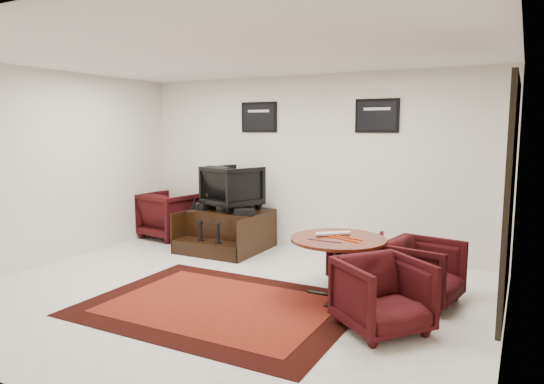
{
  "coord_description": "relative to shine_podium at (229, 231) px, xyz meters",
  "views": [
    {
      "loc": [
        3.09,
        -4.66,
        1.97
      ],
      "look_at": [
        0.17,
        0.9,
        1.14
      ],
      "focal_mm": 32.0,
      "sensor_mm": 36.0,
      "label": 1
    }
  ],
  "objects": [
    {
      "name": "paper_roll",
      "position": [
        2.31,
        -1.32,
        0.45
      ],
      "size": [
        0.35,
        0.31,
        0.05
      ],
      "primitive_type": "cylinder",
      "rotation": [
        0.0,
        1.57,
        0.7
      ],
      "color": "white",
      "rests_on": "meeting_table"
    },
    {
      "name": "table_chair_corner",
      "position": [
        3.1,
        -2.07,
        0.1
      ],
      "size": [
        1.04,
        1.05,
        0.79
      ],
      "primitive_type": "imported",
      "rotation": [
        0.0,
        0.0,
        0.88
      ],
      "color": "black",
      "rests_on": "ground"
    },
    {
      "name": "polish_kit",
      "position": [
        0.44,
        -0.22,
        0.39
      ],
      "size": [
        0.29,
        0.21,
        0.09
      ],
      "primitive_type": "cube",
      "rotation": [
        0.0,
        0.0,
        0.09
      ],
      "color": "black",
      "rests_on": "shine_podium"
    },
    {
      "name": "shine_podium",
      "position": [
        0.0,
        0.0,
        0.0
      ],
      "size": [
        1.23,
        1.26,
        0.63
      ],
      "color": "black",
      "rests_on": "ground"
    },
    {
      "name": "table_chair_back",
      "position": [
        2.33,
        -0.53,
        0.04
      ],
      "size": [
        0.72,
        0.69,
        0.67
      ],
      "primitive_type": "imported",
      "rotation": [
        0.0,
        0.0,
        3.28
      ],
      "color": "black",
      "rests_on": "ground"
    },
    {
      "name": "meeting_table",
      "position": [
        2.4,
        -1.4,
        0.34
      ],
      "size": [
        1.1,
        1.1,
        0.72
      ],
      "color": "#4A150A",
      "rests_on": "ground"
    },
    {
      "name": "shoes_pair",
      "position": [
        -0.41,
        -0.06,
        0.39
      ],
      "size": [
        0.29,
        0.33,
        0.1
      ],
      "color": "black",
      "rests_on": "shine_podium"
    },
    {
      "name": "ground",
      "position": [
        1.16,
        -1.92,
        -0.29
      ],
      "size": [
        6.0,
        6.0,
        0.0
      ],
      "primitive_type": "plane",
      "color": "white",
      "rests_on": "ground"
    },
    {
      "name": "umbrella_black",
      "position": [
        -0.69,
        -0.14,
        0.14
      ],
      "size": [
        0.32,
        0.12,
        0.87
      ],
      "primitive_type": null,
      "color": "black",
      "rests_on": "ground"
    },
    {
      "name": "armchair_side",
      "position": [
        -1.39,
        0.18,
        0.16
      ],
      "size": [
        1.0,
        0.95,
        0.91
      ],
      "primitive_type": "imported",
      "rotation": [
        0.0,
        0.0,
        2.99
      ],
      "color": "black",
      "rests_on": "ground"
    },
    {
      "name": "umbrella_hooked",
      "position": [
        -0.69,
        0.03,
        0.16
      ],
      "size": [
        0.34,
        0.13,
        0.91
      ],
      "primitive_type": null,
      "color": "black",
      "rests_on": "ground"
    },
    {
      "name": "shine_chair",
      "position": [
        0.0,
        0.13,
        0.75
      ],
      "size": [
        0.99,
        0.96,
        0.81
      ],
      "primitive_type": "imported",
      "rotation": [
        0.0,
        0.0,
        2.8
      ],
      "color": "black",
      "rests_on": "shine_podium"
    },
    {
      "name": "table_clutter",
      "position": [
        2.44,
        -1.46,
        0.43
      ],
      "size": [
        0.57,
        0.33,
        0.01
      ],
      "color": "#EC440D",
      "rests_on": "meeting_table"
    },
    {
      "name": "room_shell",
      "position": [
        1.57,
        -1.79,
        1.49
      ],
      "size": [
        6.02,
        5.02,
        2.81
      ],
      "color": "white",
      "rests_on": "ground"
    },
    {
      "name": "area_rug",
      "position": [
        1.33,
        -2.25,
        -0.29
      ],
      "size": [
        2.92,
        2.19,
        0.01
      ],
      "color": "black",
      "rests_on": "ground"
    },
    {
      "name": "table_chair_window",
      "position": [
        3.3,
        -1.08,
        0.1
      ],
      "size": [
        0.84,
        0.88,
        0.79
      ],
      "primitive_type": "imported",
      "rotation": [
        0.0,
        0.0,
        1.39
      ],
      "color": "black",
      "rests_on": "ground"
    }
  ]
}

